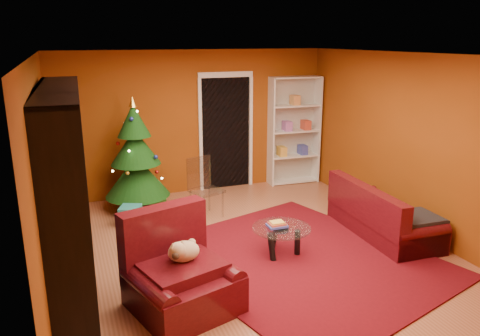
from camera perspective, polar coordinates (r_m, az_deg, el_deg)
name	(u,v)px	position (r m, az deg, el deg)	size (l,w,h in m)	color
floor	(250,250)	(6.53, 1.26, -10.02)	(5.00, 5.50, 0.05)	brown
ceiling	(252,52)	(5.89, 1.42, 13.91)	(5.00, 5.50, 0.05)	silver
wall_back	(194,122)	(8.65, -5.60, 5.56)	(5.00, 0.05, 2.60)	#853D0E
wall_left	(41,177)	(5.66, -23.08, -1.02)	(0.05, 5.50, 2.60)	#853D0E
wall_right	(409,142)	(7.38, 19.85, 2.96)	(0.05, 5.50, 2.60)	#853D0E
doorway	(226,134)	(8.83, -1.72, 4.18)	(1.06, 0.60, 2.16)	black
rug	(301,260)	(6.25, 7.43, -11.02)	(2.90, 3.38, 0.02)	#5C0912
media_unit	(67,191)	(5.58, -20.39, -2.63)	(0.46, 2.99, 2.29)	black
christmas_tree	(136,155)	(7.90, -12.60, 1.51)	(1.07, 1.07, 1.91)	#0D370E
gift_box_teal	(131,216)	(7.43, -13.19, -5.68)	(0.30, 0.30, 0.30)	teal
gift_box_green	(157,200)	(8.07, -10.12, -3.87)	(0.28, 0.28, 0.28)	#246820
white_bookshelf	(294,131)	(9.21, 6.60, 4.51)	(0.99, 0.36, 2.14)	white
armchair	(183,273)	(5.05, -6.99, -12.53)	(1.09, 1.09, 0.85)	#400910
dog	(184,251)	(5.02, -6.87, -10.07)	(0.40, 0.30, 0.28)	#D1B18C
sofa	(384,209)	(7.16, 17.17, -4.77)	(1.82, 0.82, 0.78)	#400910
coffee_table	(281,241)	(6.28, 5.04, -8.85)	(0.78, 0.78, 0.48)	gray
acrylic_chair	(207,191)	(7.50, -4.10, -2.81)	(0.45, 0.49, 0.87)	#66605B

